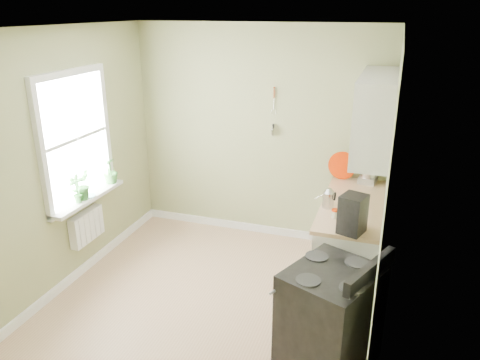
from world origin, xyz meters
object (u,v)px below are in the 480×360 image
(stove, at_px, (330,318))
(coffee_maker, at_px, (352,215))
(kettle, at_px, (328,198))
(stand_mixer, at_px, (369,168))

(stove, xyz_separation_m, coffee_maker, (0.06, 0.72, 0.63))
(stove, height_order, kettle, kettle)
(stove, xyz_separation_m, kettle, (-0.23, 1.22, 0.56))
(stand_mixer, distance_m, kettle, 1.00)
(coffee_maker, bearing_deg, stove, -94.63)
(stove, bearing_deg, stand_mixer, 86.97)
(stove, height_order, coffee_maker, coffee_maker)
(stove, relative_size, coffee_maker, 2.80)
(stand_mixer, height_order, coffee_maker, stand_mixer)
(kettle, bearing_deg, stove, -79.46)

